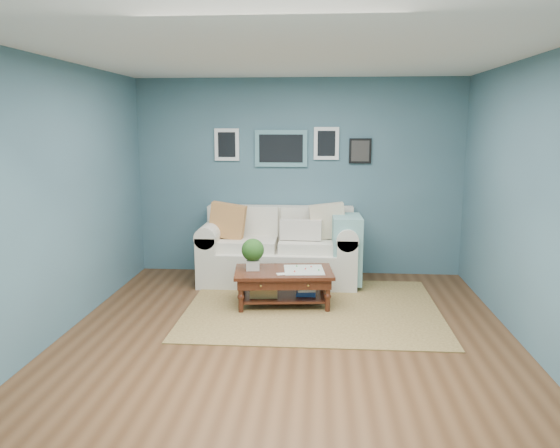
# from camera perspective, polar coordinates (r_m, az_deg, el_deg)

# --- Properties ---
(room_shell) EXTENTS (5.00, 5.02, 2.70)m
(room_shell) POSITION_cam_1_polar(r_m,az_deg,el_deg) (5.17, 0.80, 2.39)
(room_shell) COLOR brown
(room_shell) RESTS_ON ground
(area_rug) EXTENTS (2.85, 2.28, 0.01)m
(area_rug) POSITION_cam_1_polar(r_m,az_deg,el_deg) (6.33, 3.41, -8.75)
(area_rug) COLOR brown
(area_rug) RESTS_ON ground
(loveseat) EXTENTS (2.11, 0.96, 1.08)m
(loveseat) POSITION_cam_1_polar(r_m,az_deg,el_deg) (7.28, 0.57, -2.61)
(loveseat) COLOR white
(loveseat) RESTS_ON ground
(coffee_table) EXTENTS (1.18, 0.76, 0.78)m
(coffee_table) POSITION_cam_1_polar(r_m,az_deg,el_deg) (6.33, -0.16, -5.48)
(coffee_table) COLOR #341409
(coffee_table) RESTS_ON ground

